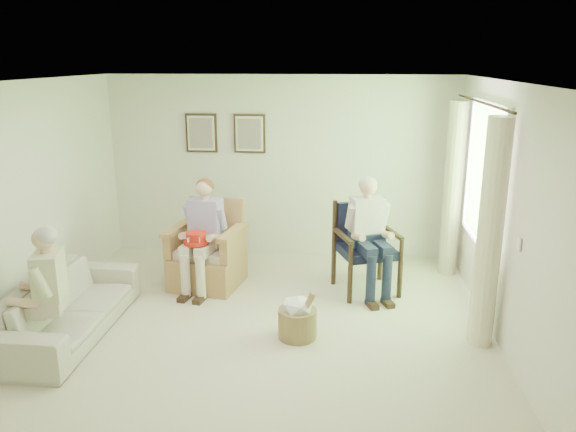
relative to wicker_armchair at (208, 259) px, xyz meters
The scene contains 19 objects.
floor 1.68m from the wicker_armchair, 60.74° to the right, with size 5.50×5.50×0.00m, color beige.
back_wall 1.81m from the wicker_armchair, 58.40° to the left, with size 5.00×0.04×2.60m, color silver.
front_wall 4.37m from the wicker_armchair, 79.10° to the right, with size 5.00×0.04×2.60m, color silver.
left_wall 2.42m from the wicker_armchair, 139.64° to the right, with size 0.04×5.50×2.60m, color silver.
right_wall 3.73m from the wicker_armchair, 23.52° to the right, with size 0.04×5.50×2.60m, color silver.
ceiling 2.80m from the wicker_armchair, 60.74° to the right, with size 5.00×5.50×0.02m, color white.
window 3.51m from the wicker_armchair, ahead, with size 0.13×2.50×1.63m.
curtain_left 3.46m from the wicker_armchair, 21.24° to the right, with size 0.34×0.34×2.30m, color beige.
curtain_right 3.32m from the wicker_armchair, 13.29° to the left, with size 0.34×0.34×2.30m, color beige.
framed_print_left 1.95m from the wicker_armchair, 105.11° to the left, with size 0.45×0.05×0.55m.
framed_print_right 1.95m from the wicker_armchair, 74.35° to the left, with size 0.45×0.05×0.55m.
wicker_armchair is the anchor object (origin of this frame).
wood_armchair 2.02m from the wicker_armchair, ahead, with size 0.70×0.66×1.08m.
sofa 1.85m from the wicker_armchair, 128.18° to the right, with size 0.80×2.05×0.60m, color beige.
person_wicker 0.48m from the wicker_armchair, 90.00° to the right, with size 0.40×0.63×1.37m.
person_dark 2.07m from the wicker_armchair, ahead, with size 0.40×0.63×1.42m.
person_sofa 2.24m from the wicker_armchair, 121.27° to the right, with size 0.42×0.63×1.26m.
red_hat 0.51m from the wicker_armchair, 97.56° to the right, with size 0.31×0.31×0.14m.
hatbox 1.83m from the wicker_armchair, 46.46° to the right, with size 0.52×0.52×0.59m.
Camera 1 is at (0.87, -5.18, 2.82)m, focal length 35.00 mm.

